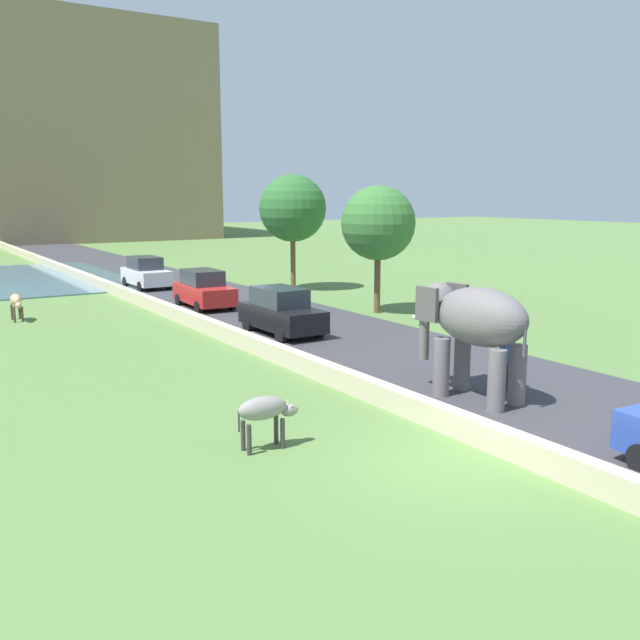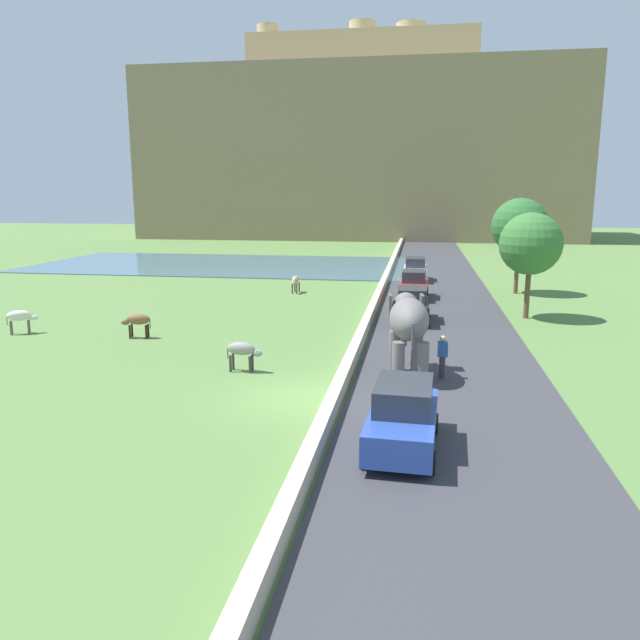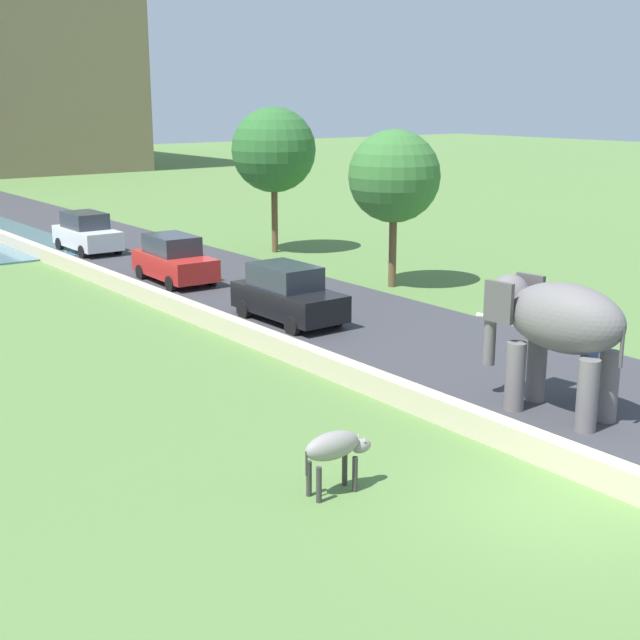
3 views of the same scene
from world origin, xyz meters
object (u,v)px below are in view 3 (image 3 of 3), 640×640
Objects in this scene: cow_grey at (335,449)px; person_beside_elephant at (589,367)px; elephant at (555,325)px; car_black at (288,294)px; car_red at (174,260)px; car_white at (87,233)px.

person_beside_elephant is at bearing 1.66° from cow_grey.
car_black is at bearing 89.85° from elephant.
car_black is at bearing 96.98° from person_beside_elephant.
person_beside_elephant is 7.43m from cow_grey.
car_black is at bearing 59.00° from cow_grey.
car_black is (-1.24, 10.10, 0.03)m from person_beside_elephant.
elephant is at bearing -90.09° from car_red.
car_white reaches higher than person_beside_elephant.
car_red reaches higher than person_beside_elephant.
cow_grey is at bearing -103.44° from car_white.
elephant reaches higher than car_white.
person_beside_elephant is 25.73m from car_white.
person_beside_elephant is 10.17m from car_black.
elephant is 0.88× the size of car_white.
car_white is 8.21m from car_red.
car_red is (-1.23, 17.49, 0.03)m from person_beside_elephant.
car_red is (0.03, 17.47, -1.14)m from elephant.
car_black reaches higher than person_beside_elephant.
person_beside_elephant is 0.41× the size of car_black.
elephant reaches higher than car_red.
elephant is 0.87× the size of car_red.
elephant is 0.88× the size of car_black.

